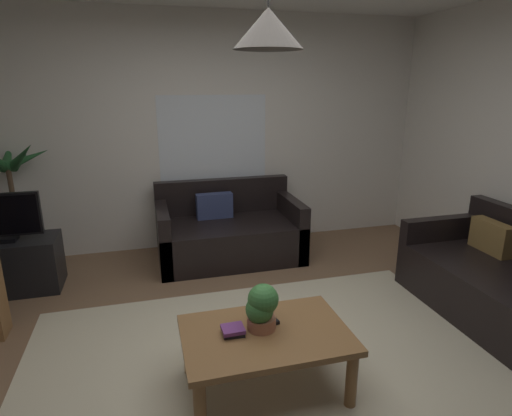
{
  "coord_description": "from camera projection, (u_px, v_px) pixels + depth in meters",
  "views": [
    {
      "loc": [
        -0.72,
        -2.37,
        1.88
      ],
      "look_at": [
        0.0,
        0.3,
        1.05
      ],
      "focal_mm": 29.5,
      "sensor_mm": 36.0,
      "label": 1
    }
  ],
  "objects": [
    {
      "name": "floor",
      "position": [
        267.0,
        366.0,
        2.91
      ],
      "size": [
        5.11,
        4.85,
        0.02
      ],
      "primitive_type": "cube",
      "color": "brown",
      "rests_on": "ground"
    },
    {
      "name": "rug",
      "position": [
        276.0,
        384.0,
        2.72
      ],
      "size": [
        3.32,
        2.67,
        0.01
      ],
      "primitive_type": "cube",
      "color": "beige",
      "rests_on": "ground"
    },
    {
      "name": "wall_back",
      "position": [
        207.0,
        134.0,
        4.8
      ],
      "size": [
        5.23,
        0.06,
        2.63
      ],
      "primitive_type": "cube",
      "color": "silver",
      "rests_on": "ground"
    },
    {
      "name": "window_pane",
      "position": [
        213.0,
        146.0,
        4.83
      ],
      "size": [
        1.23,
        0.01,
        1.14
      ],
      "primitive_type": "cube",
      "color": "white"
    },
    {
      "name": "couch_under_window",
      "position": [
        229.0,
        234.0,
        4.64
      ],
      "size": [
        1.54,
        0.88,
        0.82
      ],
      "color": "black",
      "rests_on": "ground"
    },
    {
      "name": "couch_right_side",
      "position": [
        498.0,
        283.0,
        3.5
      ],
      "size": [
        0.88,
        1.48,
        0.82
      ],
      "rotation": [
        0.0,
        0.0,
        -1.57
      ],
      "color": "black",
      "rests_on": "ground"
    },
    {
      "name": "coffee_table",
      "position": [
        266.0,
        341.0,
        2.59
      ],
      "size": [
        1.02,
        0.68,
        0.41
      ],
      "color": "olive",
      "rests_on": "ground"
    },
    {
      "name": "book_on_table_0",
      "position": [
        234.0,
        332.0,
        2.55
      ],
      "size": [
        0.14,
        0.11,
        0.02
      ],
      "primitive_type": "cube",
      "rotation": [
        0.0,
        0.0,
        -0.09
      ],
      "color": "black",
      "rests_on": "coffee_table"
    },
    {
      "name": "book_on_table_1",
      "position": [
        233.0,
        329.0,
        2.54
      ],
      "size": [
        0.14,
        0.12,
        0.02
      ],
      "primitive_type": "cube",
      "rotation": [
        0.0,
        0.0,
        0.02
      ],
      "color": "#72387F",
      "rests_on": "coffee_table"
    },
    {
      "name": "remote_on_table_0",
      "position": [
        270.0,
        318.0,
        2.71
      ],
      "size": [
        0.09,
        0.17,
        0.02
      ],
      "primitive_type": "cube",
      "rotation": [
        0.0,
        0.0,
        0.24
      ],
      "color": "black",
      "rests_on": "coffee_table"
    },
    {
      "name": "potted_plant_on_table",
      "position": [
        262.0,
        307.0,
        2.57
      ],
      "size": [
        0.21,
        0.19,
        0.3
      ],
      "color": "#B77051",
      "rests_on": "coffee_table"
    },
    {
      "name": "tv_stand",
      "position": [
        8.0,
        266.0,
        3.89
      ],
      "size": [
        0.9,
        0.44,
        0.5
      ],
      "primitive_type": "cube",
      "color": "black",
      "rests_on": "ground"
    },
    {
      "name": "potted_palm_corner",
      "position": [
        14.0,
        204.0,
        4.27
      ],
      "size": [
        0.85,
        0.91,
        1.4
      ],
      "color": "beige",
      "rests_on": "ground"
    },
    {
      "name": "pendant_lamp",
      "position": [
        268.0,
        28.0,
        2.08
      ],
      "size": [
        0.36,
        0.36,
        0.6
      ],
      "color": "black"
    }
  ]
}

